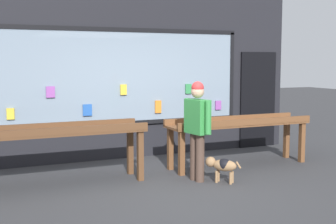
% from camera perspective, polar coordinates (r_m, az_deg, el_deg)
% --- Properties ---
extents(ground_plane, '(40.00, 40.00, 0.00)m').
position_cam_1_polar(ground_plane, '(7.25, 1.06, -9.05)').
color(ground_plane, '#38383A').
extents(shopfront_facade, '(7.39, 0.29, 3.37)m').
position_cam_1_polar(shopfront_facade, '(9.22, -5.11, 4.74)').
color(shopfront_facade, black).
rests_on(shopfront_facade, ground_plane).
extents(display_table_left, '(2.73, 0.67, 0.94)m').
position_cam_1_polar(display_table_left, '(7.35, -13.35, -2.94)').
color(display_table_left, brown).
rests_on(display_table_left, ground_plane).
extents(display_table_right, '(2.73, 0.63, 0.89)m').
position_cam_1_polar(display_table_right, '(8.59, 8.64, -1.81)').
color(display_table_right, brown).
rests_on(display_table_right, ground_plane).
extents(person_browsing, '(0.28, 0.63, 1.59)m').
position_cam_1_polar(person_browsing, '(7.42, 3.60, -1.46)').
color(person_browsing, '#4C382D').
rests_on(person_browsing, ground_plane).
extents(small_dog, '(0.43, 0.47, 0.40)m').
position_cam_1_polar(small_dog, '(7.45, 6.64, -6.46)').
color(small_dog, '#99724C').
rests_on(small_dog, ground_plane).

